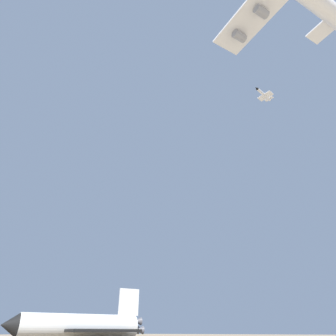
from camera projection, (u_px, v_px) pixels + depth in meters
The scene contains 2 objects.
space_shuttle at pixel (79, 326), 80.01m from camera, with size 38.24×28.39×15.80m.
chase_jet_high_escort at pixel (264, 94), 164.66m from camera, with size 15.27×8.48×4.00m.
Camera 1 is at (47.67, 76.07, 3.84)m, focal length 31.02 mm.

